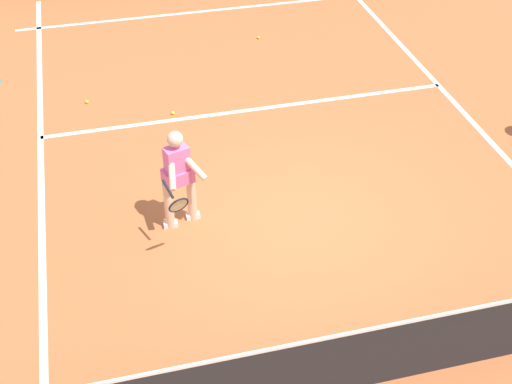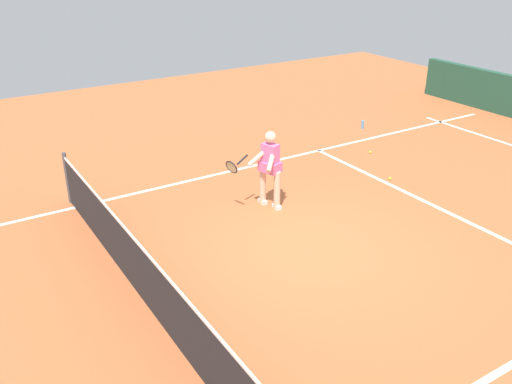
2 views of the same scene
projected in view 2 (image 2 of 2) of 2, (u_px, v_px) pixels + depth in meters
The scene contains 9 objects.
ground_plane at pixel (306, 248), 9.50m from camera, with size 26.25×26.25×0.00m, color #C66638.
service_line_marking at pixel (432, 205), 11.01m from camera, with size 7.35×0.10×0.01m, color white.
sideline_left_marking at pixel (489, 378), 6.67m from camera, with size 0.10×18.19×0.01m, color white.
sideline_right_marking at pixel (207, 176), 12.33m from camera, with size 0.10×18.19×0.01m, color white.
court_net at pixel (142, 273), 7.87m from camera, with size 8.03×0.08×1.06m.
tennis_player at pixel (269, 166), 10.62m from camera, with size 0.65×1.08×1.55m.
tennis_ball_near at pixel (370, 152), 13.65m from camera, with size 0.07×0.07×0.07m, color #D1E533.
tennis_ball_far at pixel (390, 178), 12.15m from camera, with size 0.07×0.07×0.07m, color #D1E533.
water_bottle at pixel (363, 125), 15.39m from camera, with size 0.07×0.07×0.24m, color #4C9EE5.
Camera 2 is at (-6.52, 5.10, 4.84)m, focal length 38.76 mm.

